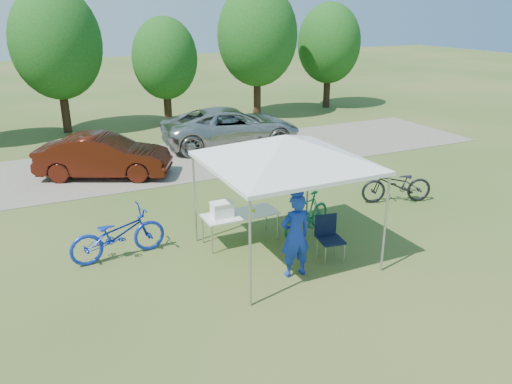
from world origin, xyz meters
TOP-DOWN VIEW (x-y plane):
  - ground at (0.00, 0.00)m, footprint 100.00×100.00m
  - gravel_strip at (0.00, 8.00)m, footprint 24.00×5.00m
  - canopy at (0.00, 0.00)m, footprint 4.53×4.53m
  - treeline at (-0.29, 14.05)m, footprint 24.89×4.28m
  - folding_table at (-0.58, 1.03)m, footprint 1.73×0.72m
  - folding_chair at (0.82, -0.52)m, footprint 0.56×0.58m
  - cooler at (-1.03, 1.03)m, footprint 0.49×0.33m
  - ice_cream_cup at (-0.25, 0.98)m, footprint 0.09×0.09m
  - cyclist at (-0.21, -0.86)m, footprint 0.66×0.45m
  - bike_blue at (-3.28, 1.46)m, footprint 2.15×0.95m
  - bike_green at (1.05, 0.76)m, footprint 1.73×1.06m
  - bike_dark at (4.38, 1.45)m, footprint 2.10×1.31m
  - minivan at (2.59, 9.03)m, footprint 5.58×2.92m
  - sedan at (-2.58, 7.25)m, footprint 4.37×3.08m

SIDE VIEW (x-z plane):
  - ground at x=0.00m, z-range 0.00..0.00m
  - gravel_strip at x=0.00m, z-range 0.00..0.02m
  - bike_green at x=1.05m, z-range 0.00..1.01m
  - bike_dark at x=4.38m, z-range 0.00..1.04m
  - bike_blue at x=-3.28m, z-range 0.00..1.10m
  - folding_chair at x=0.82m, z-range 0.09..1.06m
  - folding_table at x=-0.58m, z-range 0.31..1.03m
  - sedan at x=-2.58m, z-range 0.02..1.39m
  - ice_cream_cup at x=-0.25m, z-range 0.71..0.78m
  - minivan at x=2.59m, z-range 0.02..1.52m
  - cyclist at x=-0.21m, z-range 0.00..1.77m
  - cooler at x=-1.03m, z-range 0.71..1.07m
  - canopy at x=0.00m, z-range 1.15..4.15m
  - treeline at x=-0.29m, z-range 0.38..6.68m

